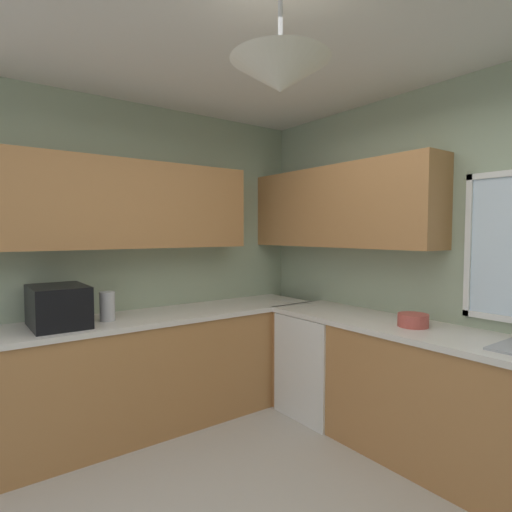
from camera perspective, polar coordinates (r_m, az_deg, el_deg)
The scene contains 7 objects.
room_shell at distance 2.46m, azimuth 6.09°, elevation 8.34°, with size 4.25×3.62×2.74m.
counter_run_left at distance 3.55m, azimuth -15.95°, elevation -15.24°, with size 0.65×3.23×0.91m.
counter_run_back at distance 3.09m, azimuth 28.21°, elevation -18.41°, with size 3.34×0.65×0.91m.
dishwasher at distance 3.77m, azimuth 9.17°, elevation -14.42°, with size 0.60×0.60×0.87m, color white.
microwave at distance 3.26m, azimuth -25.60°, elevation -6.24°, with size 0.48×0.36×0.29m, color black.
kettle at distance 3.32m, azimuth -19.79°, elevation -6.53°, with size 0.11×0.11×0.22m, color #B7B7BC.
bowl at distance 3.16m, azimuth 20.83°, elevation -8.27°, with size 0.21×0.21×0.09m, color #B74C42.
Camera 1 is at (1.41, -1.18, 1.58)m, focal length 29.03 mm.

